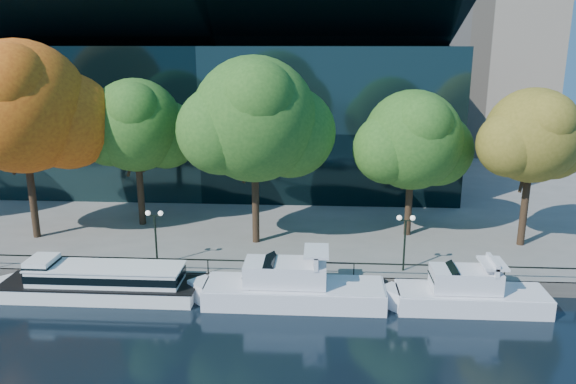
# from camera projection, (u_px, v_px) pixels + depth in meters

# --- Properties ---
(ground) EXTENTS (160.00, 160.00, 0.00)m
(ground) POSITION_uv_depth(u_px,v_px,m) (199.00, 308.00, 35.85)
(ground) COLOR black
(ground) RESTS_ON ground
(promenade) EXTENTS (90.00, 67.08, 1.00)m
(promenade) POSITION_uv_depth(u_px,v_px,m) (261.00, 172.00, 70.76)
(promenade) COLOR slate
(promenade) RESTS_ON ground
(railing) EXTENTS (88.20, 0.08, 0.99)m
(railing) POSITION_uv_depth(u_px,v_px,m) (208.00, 260.00, 38.47)
(railing) COLOR black
(railing) RESTS_ON promenade
(convention_building) EXTENTS (50.00, 24.57, 21.43)m
(convention_building) POSITION_uv_depth(u_px,v_px,m) (221.00, 112.00, 64.49)
(convention_building) COLOR black
(convention_building) RESTS_ON ground
(tour_boat) EXTENTS (14.14, 3.15, 2.68)m
(tour_boat) POSITION_uv_depth(u_px,v_px,m) (95.00, 281.00, 37.07)
(tour_boat) COLOR white
(tour_boat) RESTS_ON ground
(cruiser_near) EXTENTS (12.87, 3.31, 3.73)m
(cruiser_near) POSITION_uv_depth(u_px,v_px,m) (286.00, 287.00, 36.15)
(cruiser_near) COLOR white
(cruiser_near) RESTS_ON ground
(cruiser_far) EXTENTS (10.52, 2.92, 3.44)m
(cruiser_far) POSITION_uv_depth(u_px,v_px,m) (464.00, 293.00, 35.43)
(cruiser_far) COLOR white
(cruiser_far) RESTS_ON ground
(tree_1) EXTENTS (12.83, 10.52, 15.71)m
(tree_1) POSITION_uv_depth(u_px,v_px,m) (24.00, 110.00, 43.05)
(tree_1) COLOR black
(tree_1) RESTS_ON promenade
(tree_2) EXTENTS (9.72, 7.97, 12.56)m
(tree_2) POSITION_uv_depth(u_px,v_px,m) (138.00, 127.00, 46.75)
(tree_2) COLOR black
(tree_2) RESTS_ON promenade
(tree_3) EXTENTS (11.88, 9.74, 14.53)m
(tree_3) POSITION_uv_depth(u_px,v_px,m) (257.00, 122.00, 42.14)
(tree_3) COLOR black
(tree_3) RESTS_ON promenade
(tree_4) EXTENTS (9.88, 8.10, 11.86)m
(tree_4) POSITION_uv_depth(u_px,v_px,m) (414.00, 142.00, 44.31)
(tree_4) COLOR black
(tree_4) RESTS_ON promenade
(tree_5) EXTENTS (8.88, 7.28, 12.21)m
(tree_5) POSITION_uv_depth(u_px,v_px,m) (535.00, 138.00, 41.83)
(tree_5) COLOR black
(tree_5) RESTS_ON promenade
(lamp_1) EXTENTS (1.26, 0.36, 4.03)m
(lamp_1) POSITION_uv_depth(u_px,v_px,m) (155.00, 225.00, 39.38)
(lamp_1) COLOR black
(lamp_1) RESTS_ON promenade
(lamp_2) EXTENTS (1.26, 0.36, 4.03)m
(lamp_2) POSITION_uv_depth(u_px,v_px,m) (405.00, 230.00, 38.34)
(lamp_2) COLOR black
(lamp_2) RESTS_ON promenade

